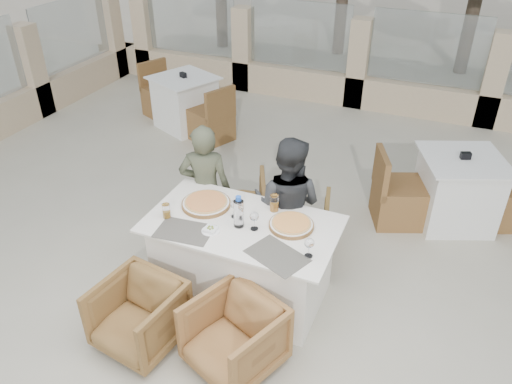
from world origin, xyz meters
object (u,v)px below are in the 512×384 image
at_px(dining_table, 243,259).
at_px(wine_glass_corner, 309,247).
at_px(pizza_left, 206,203).
at_px(armchair_far_left, 234,204).
at_px(bg_table_b, 457,191).
at_px(wine_glass_near, 254,220).
at_px(bg_table_a, 185,103).
at_px(wine_glass_centre, 235,208).
at_px(armchair_far_right, 296,223).
at_px(armchair_near_right, 234,337).
at_px(diner_right, 287,206).
at_px(olive_dish, 211,229).
at_px(beer_glass_right, 274,203).
at_px(water_bottle, 239,212).
at_px(pizza_right, 291,224).
at_px(beer_glass_left, 166,211).
at_px(diner_left, 206,190).
at_px(armchair_near_left, 139,316).

xyz_separation_m(dining_table, wine_glass_corner, (0.64, -0.19, 0.48)).
xyz_separation_m(dining_table, pizza_left, (-0.40, 0.12, 0.41)).
bearing_deg(armchair_far_left, bg_table_b, -178.53).
distance_m(wine_glass_near, bg_table_a, 3.82).
relative_size(wine_glass_centre, armchair_far_left, 0.27).
bearing_deg(wine_glass_centre, armchair_far_right, 67.84).
relative_size(armchair_near_right, diner_right, 0.47).
relative_size(olive_dish, armchair_far_left, 0.16).
xyz_separation_m(pizza_left, armchair_far_left, (-0.09, 0.74, -0.49)).
relative_size(dining_table, wine_glass_corner, 8.70).
xyz_separation_m(diner_right, bg_table_b, (1.42, 1.39, -0.29)).
relative_size(wine_glass_corner, beer_glass_right, 1.24).
relative_size(beer_glass_right, armchair_near_right, 0.23).
relative_size(wine_glass_near, armchair_far_right, 0.29).
bearing_deg(wine_glass_corner, water_bottle, 167.14).
height_order(pizza_right, bg_table_a, pizza_right).
bearing_deg(olive_dish, armchair_far_right, 68.44).
relative_size(dining_table, pizza_left, 3.74).
bearing_deg(wine_glass_near, beer_glass_right, 81.03).
xyz_separation_m(pizza_left, wine_glass_corner, (1.04, -0.31, 0.06)).
relative_size(wine_glass_centre, armchair_far_right, 0.29).
distance_m(water_bottle, bg_table_b, 2.61).
relative_size(pizza_right, beer_glass_left, 2.85).
height_order(wine_glass_corner, diner_left, diner_left).
distance_m(wine_glass_corner, diner_left, 1.43).
distance_m(wine_glass_centre, armchair_far_left, 1.05).
relative_size(wine_glass_centre, armchair_near_left, 0.29).
xyz_separation_m(wine_glass_corner, beer_glass_left, (-1.26, 0.02, -0.03)).
distance_m(pizza_right, diner_left, 1.07).
bearing_deg(pizza_left, pizza_right, -0.65).
relative_size(wine_glass_near, bg_table_b, 0.11).
bearing_deg(armchair_far_left, armchair_near_left, 64.30).
xyz_separation_m(dining_table, bg_table_a, (-2.25, 2.92, 0.00)).
height_order(dining_table, armchair_near_left, dining_table).
xyz_separation_m(armchair_near_left, bg_table_a, (-1.73, 3.76, 0.10)).
bearing_deg(armchair_far_right, dining_table, 61.64).
height_order(armchair_near_right, bg_table_a, bg_table_a).
height_order(dining_table, wine_glass_corner, wine_glass_corner).
height_order(water_bottle, bg_table_a, water_bottle).
bearing_deg(wine_glass_near, water_bottle, -176.06).
xyz_separation_m(pizza_right, water_bottle, (-0.40, -0.16, 0.12)).
xyz_separation_m(wine_glass_corner, bg_table_a, (-2.89, 3.12, -0.48)).
bearing_deg(armchair_far_left, diner_left, 49.14).
bearing_deg(olive_dish, bg_table_b, 49.22).
bearing_deg(armchair_near_right, wine_glass_corner, 77.80).
xyz_separation_m(wine_glass_centre, armchair_far_right, (0.31, 0.75, -0.57)).
bearing_deg(bg_table_a, water_bottle, -28.87).
relative_size(pizza_right, water_bottle, 1.29).
relative_size(beer_glass_left, olive_dish, 1.18).
distance_m(beer_glass_right, armchair_near_left, 1.43).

